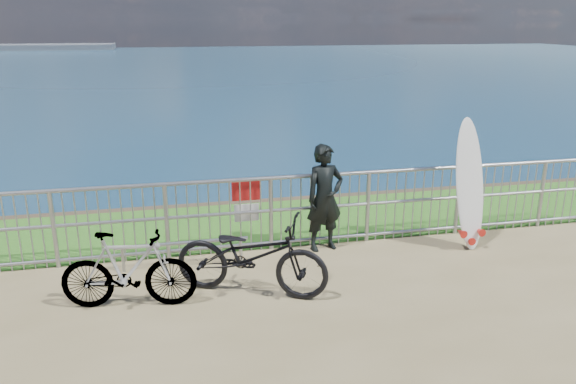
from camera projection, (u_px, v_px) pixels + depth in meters
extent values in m
plane|color=#2A671C|center=(288.00, 221.00, 9.52)|extent=(120.00, 120.00, 0.00)
cube|color=brown|center=(275.00, 317.00, 11.38)|extent=(120.00, 0.30, 5.00)
plane|color=navy|center=(174.00, 72.00, 92.45)|extent=(260.00, 260.00, 0.00)
cylinder|color=#96989E|center=(304.00, 176.00, 8.17)|extent=(10.00, 0.06, 0.06)
cylinder|color=#96989E|center=(304.00, 208.00, 8.32)|extent=(10.00, 0.05, 0.05)
cylinder|color=#96989E|center=(304.00, 240.00, 8.47)|extent=(10.00, 0.05, 0.05)
cylinder|color=#96989E|center=(54.00, 230.00, 7.61)|extent=(0.06, 0.06, 1.10)
cylinder|color=#96989E|center=(167.00, 222.00, 7.92)|extent=(0.06, 0.06, 1.10)
cylinder|color=#96989E|center=(271.00, 214.00, 8.23)|extent=(0.06, 0.06, 1.10)
cylinder|color=#96989E|center=(368.00, 207.00, 8.54)|extent=(0.06, 0.06, 1.10)
cylinder|color=#96989E|center=(458.00, 201.00, 8.85)|extent=(0.06, 0.06, 1.10)
cylinder|color=#96989E|center=(541.00, 194.00, 9.16)|extent=(0.06, 0.06, 1.10)
cube|color=red|center=(246.00, 190.00, 8.10)|extent=(0.42, 0.02, 0.30)
cube|color=white|center=(246.00, 190.00, 8.10)|extent=(0.38, 0.01, 0.08)
cube|color=white|center=(247.00, 213.00, 8.20)|extent=(0.36, 0.02, 0.26)
imported|color=black|center=(325.00, 198.00, 8.18)|extent=(0.65, 0.49, 1.59)
ellipsoid|color=silver|center=(470.00, 184.00, 8.23)|extent=(0.59, 0.55, 1.95)
cone|color=red|center=(460.00, 232.00, 8.29)|extent=(0.12, 0.21, 0.12)
cone|color=red|center=(479.00, 231.00, 8.35)|extent=(0.12, 0.21, 0.12)
cone|color=red|center=(469.00, 239.00, 8.36)|extent=(0.12, 0.21, 0.12)
imported|color=black|center=(251.00, 256.00, 6.90)|extent=(2.04, 1.43, 1.02)
imported|color=black|center=(128.00, 270.00, 6.58)|extent=(1.63, 0.68, 0.95)
cylinder|color=#96989E|center=(182.00, 243.00, 7.69)|extent=(1.80, 0.05, 0.05)
cylinder|color=#96989E|center=(123.00, 260.00, 7.58)|extent=(0.04, 0.04, 0.35)
cylinder|color=#96989E|center=(241.00, 250.00, 7.91)|extent=(0.04, 0.04, 0.35)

